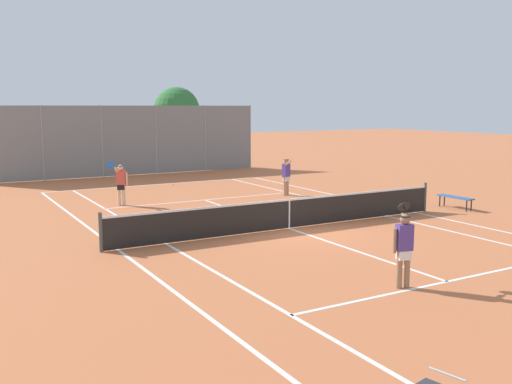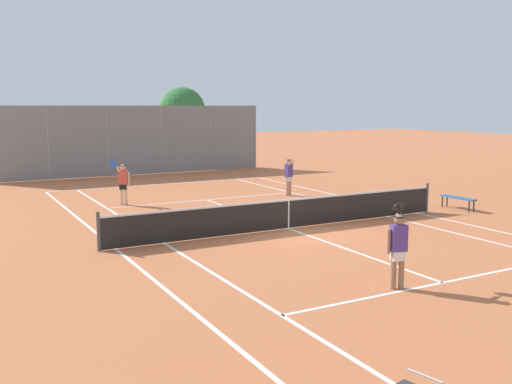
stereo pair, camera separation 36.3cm
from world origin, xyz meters
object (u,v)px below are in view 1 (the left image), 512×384
(courtside_bench, at_px, (455,198))
(player_far_left, at_px, (121,182))
(tennis_net, at_px, (289,213))
(loose_tennis_ball_0, at_px, (245,179))
(tree_behind_left, at_px, (178,112))
(player_far_right, at_px, (286,174))
(loose_tennis_ball_2, at_px, (173,185))
(player_near_side, at_px, (404,245))

(courtside_bench, bearing_deg, player_far_left, 147.10)
(tennis_net, distance_m, loose_tennis_ball_0, 12.13)
(player_far_left, xyz_separation_m, courtside_bench, (10.77, -6.97, -0.52))
(tree_behind_left, bearing_deg, player_far_right, -92.41)
(loose_tennis_ball_0, bearing_deg, player_far_left, -151.01)
(loose_tennis_ball_2, bearing_deg, player_near_side, -95.52)
(loose_tennis_ball_0, bearing_deg, player_near_side, -108.24)
(tennis_net, relative_size, player_near_side, 6.76)
(courtside_bench, bearing_deg, loose_tennis_ball_0, 103.96)
(player_far_right, xyz_separation_m, tree_behind_left, (0.58, 13.71, 2.60))
(player_far_right, bearing_deg, player_far_left, 171.57)
(loose_tennis_ball_0, xyz_separation_m, loose_tennis_ball_2, (-4.05, 0.04, 0.00))
(player_near_side, relative_size, player_far_right, 1.11)
(loose_tennis_ball_2, height_order, courtside_bench, courtside_bench)
(player_far_right, height_order, loose_tennis_ball_2, player_far_right)
(player_far_right, height_order, loose_tennis_ball_0, player_far_right)
(player_far_left, xyz_separation_m, loose_tennis_ball_2, (3.89, 4.44, -0.89))
(player_far_left, bearing_deg, loose_tennis_ball_2, 48.79)
(tennis_net, relative_size, loose_tennis_ball_0, 181.82)
(player_far_left, xyz_separation_m, player_far_right, (6.98, -1.04, -0.02))
(player_near_side, distance_m, loose_tennis_ball_2, 17.57)
(tennis_net, distance_m, courtside_bench, 7.41)
(loose_tennis_ball_0, bearing_deg, loose_tennis_ball_2, 179.42)
(player_far_left, relative_size, player_far_right, 1.11)
(tree_behind_left, bearing_deg, loose_tennis_ball_2, -114.03)
(tennis_net, height_order, tree_behind_left, tree_behind_left)
(courtside_bench, bearing_deg, player_far_right, 122.55)
(tennis_net, bearing_deg, player_far_right, 57.96)
(player_far_right, xyz_separation_m, courtside_bench, (3.79, -5.93, -0.50))
(tennis_net, distance_m, loose_tennis_ball_2, 11.29)
(tennis_net, xyz_separation_m, loose_tennis_ball_2, (0.53, 11.27, -0.48))
(courtside_bench, height_order, tree_behind_left, tree_behind_left)
(tennis_net, xyz_separation_m, player_far_left, (-3.36, 6.82, 0.42))
(player_far_left, xyz_separation_m, tree_behind_left, (7.56, 12.67, 2.59))
(tennis_net, height_order, player_near_side, player_near_side)
(loose_tennis_ball_0, distance_m, courtside_bench, 11.72)
(player_near_side, xyz_separation_m, loose_tennis_ball_2, (1.69, 17.47, -0.89))
(player_far_right, bearing_deg, player_near_side, -111.74)
(tennis_net, xyz_separation_m, player_near_side, (-1.16, -6.20, 0.42))
(player_near_side, relative_size, player_far_left, 1.00)
(player_far_left, height_order, loose_tennis_ball_2, player_far_left)
(player_far_right, distance_m, courtside_bench, 7.05)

